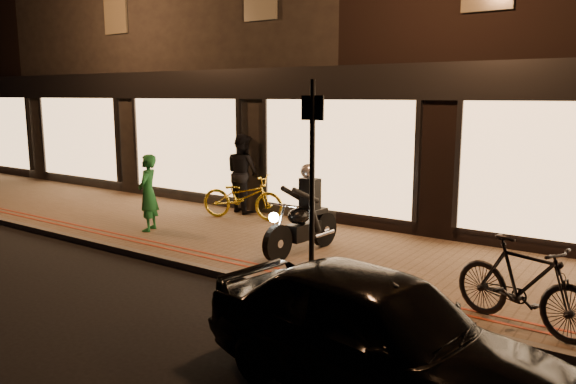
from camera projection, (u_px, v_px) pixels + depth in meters
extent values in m
plane|color=black|center=(212.00, 277.00, 9.07)|extent=(90.00, 90.00, 0.00)
cube|color=brown|center=(283.00, 246.00, 10.68)|extent=(50.00, 4.00, 0.12)
cube|color=#59544C|center=(214.00, 272.00, 9.10)|extent=(50.00, 0.14, 0.12)
cube|color=maroon|center=(230.00, 263.00, 9.41)|extent=(50.00, 0.06, 0.01)
cube|color=maroon|center=(237.00, 260.00, 9.58)|extent=(50.00, 0.06, 0.01)
cube|color=black|center=(52.00, 65.00, 25.76)|extent=(12.00, 10.00, 8.50)
cube|color=black|center=(258.00, 54.00, 18.99)|extent=(12.00, 10.00, 8.50)
cube|color=black|center=(337.00, 83.00, 11.72)|extent=(48.00, 0.12, 0.70)
cube|color=#F2B979|center=(0.00, 132.00, 19.58)|extent=(3.60, 0.06, 2.38)
cube|color=#F2B979|center=(79.00, 138.00, 17.05)|extent=(3.60, 0.06, 2.38)
cube|color=#F2B979|center=(185.00, 145.00, 14.51)|extent=(3.60, 0.06, 2.38)
cube|color=#F2B979|center=(335.00, 156.00, 11.98)|extent=(3.60, 0.06, 2.38)
cube|color=#F2B979|center=(567.00, 173.00, 9.44)|extent=(3.60, 0.06, 2.38)
cube|color=#3F331E|center=(115.00, 9.00, 15.31)|extent=(0.90, 0.06, 1.30)
cylinder|color=black|center=(278.00, 243.00, 9.43)|extent=(0.18, 0.65, 0.64)
cylinder|color=black|center=(324.00, 229.00, 10.40)|extent=(0.18, 0.65, 0.64)
cylinder|color=silver|center=(278.00, 243.00, 9.43)|extent=(0.15, 0.15, 0.14)
cylinder|color=silver|center=(324.00, 229.00, 10.40)|extent=(0.15, 0.15, 0.14)
cube|color=black|center=(304.00, 231.00, 9.94)|extent=(0.33, 0.72, 0.30)
ellipsoid|color=black|center=(299.00, 216.00, 9.79)|extent=(0.37, 0.53, 0.29)
cube|color=black|center=(314.00, 212.00, 10.11)|extent=(0.27, 0.57, 0.09)
cylinder|color=silver|center=(283.00, 205.00, 9.43)|extent=(0.60, 0.09, 0.03)
cylinder|color=silver|center=(279.00, 225.00, 9.42)|extent=(0.08, 0.33, 0.71)
sphere|color=white|center=(274.00, 217.00, 9.28)|extent=(0.19, 0.19, 0.17)
cylinder|color=silver|center=(324.00, 234.00, 10.22)|extent=(0.12, 0.55, 0.07)
cube|color=black|center=(310.00, 194.00, 9.96)|extent=(0.36, 0.25, 0.55)
sphere|color=silver|center=(308.00, 171.00, 9.84)|extent=(0.28, 0.28, 0.26)
cylinder|color=black|center=(291.00, 193.00, 9.81)|extent=(0.12, 0.60, 0.34)
cylinder|color=black|center=(306.00, 195.00, 9.61)|extent=(0.23, 0.60, 0.34)
cylinder|color=black|center=(302.00, 218.00, 10.09)|extent=(0.17, 0.29, 0.46)
cylinder|color=black|center=(315.00, 220.00, 9.91)|extent=(0.22, 0.29, 0.46)
cylinder|color=black|center=(312.00, 184.00, 8.18)|extent=(0.09, 0.09, 3.00)
cube|color=black|center=(313.00, 108.00, 7.99)|extent=(0.35, 0.06, 0.35)
imported|color=gold|center=(243.00, 197.00, 12.64)|extent=(2.06, 1.17, 1.02)
imported|color=black|center=(524.00, 284.00, 6.70)|extent=(1.90, 1.06, 1.10)
imported|color=#1B672F|center=(148.00, 193.00, 11.52)|extent=(0.60, 0.69, 1.59)
imported|color=black|center=(243.00, 173.00, 13.33)|extent=(1.09, 0.97, 1.88)
imported|color=black|center=(377.00, 333.00, 5.41)|extent=(3.96, 2.11, 1.28)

